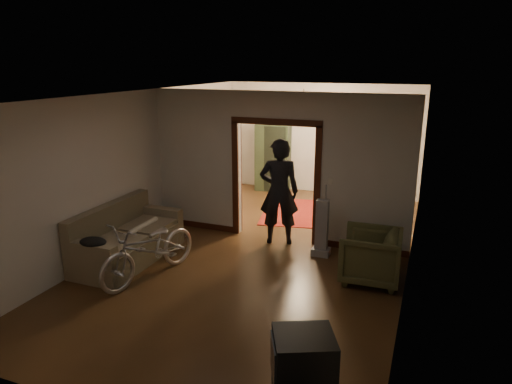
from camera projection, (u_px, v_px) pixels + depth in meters
The scene contains 23 objects.
floor at pixel (262, 251), 8.25m from camera, with size 5.00×8.50×0.01m, color #382211.
ceiling at pixel (263, 94), 7.48m from camera, with size 5.00×8.50×0.01m, color white.
wall_back at pixel (321, 139), 11.67m from camera, with size 5.00×0.02×2.80m, color beige.
wall_left at pixel (141, 165), 8.74m from camera, with size 0.02×8.50×2.80m, color beige.
wall_right at pixel (415, 191), 6.99m from camera, with size 0.02×8.50×2.80m, color beige.
partition_wall at pixel (276, 167), 8.54m from camera, with size 5.00×0.14×2.80m, color beige.
door_casing at pixel (276, 183), 8.62m from camera, with size 1.74×0.20×2.32m, color #38180C.
far_window at pixel (348, 135), 11.35m from camera, with size 0.98×0.06×1.28m, color black.
chandelier at pixel (303, 108), 9.84m from camera, with size 0.24×0.24×0.24m, color #FFE0A5.
light_switch at pixel (331, 181), 8.14m from camera, with size 0.08×0.01×0.12m, color silver.
sofa at pixel (128, 234), 7.79m from camera, with size 0.94×2.08×0.96m, color brown.
rolled_paper at pixel (143, 226), 8.01m from camera, with size 0.10×0.10×0.78m, color beige.
jacket at pixel (93, 242), 6.90m from camera, with size 0.43×0.33×0.13m, color black.
bicycle at pixel (150, 249), 7.12m from camera, with size 0.65×1.87×0.98m, color silver.
armchair at pixel (370, 256), 7.06m from camera, with size 0.88×0.90×0.82m, color #4C4E2C.
crt_tv at pixel (304, 358), 4.15m from camera, with size 0.55×0.49×0.47m, color black.
vacuum at pixel (322, 228), 7.96m from camera, with size 0.31×0.25×1.03m, color gray.
person at pixel (279, 192), 8.41m from camera, with size 0.73×0.48×1.99m, color black.
oriental_rug at pixel (297, 212), 10.38m from camera, with size 1.52×2.00×0.02m, color maroon.
locker at pixel (273, 158), 11.99m from camera, with size 0.88×0.49×1.75m, color #27341F.
globe at pixel (273, 117), 11.70m from camera, with size 0.28×0.28×0.28m, color #1E5972.
desk at pixel (363, 189), 11.07m from camera, with size 0.90×0.51×0.67m, color black.
desk_chair at pixel (334, 185), 10.97m from camera, with size 0.39×0.39×0.88m, color black.
Camera 1 is at (2.69, -7.15, 3.31)m, focal length 32.00 mm.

